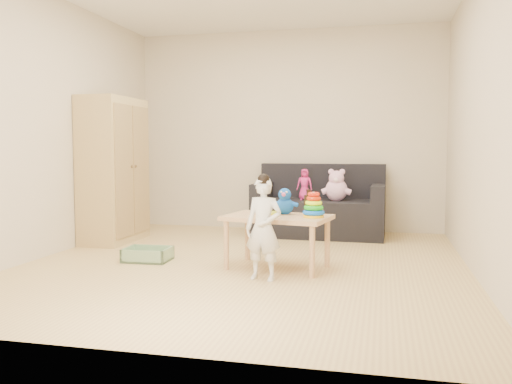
% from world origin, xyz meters
% --- Properties ---
extents(room, '(4.50, 4.50, 4.50)m').
position_xyz_m(room, '(0.00, 0.00, 1.30)').
color(room, '#D9B975').
rests_on(room, ground).
extents(wardrobe, '(0.46, 0.91, 1.64)m').
position_xyz_m(wardrobe, '(-1.76, 0.85, 0.82)').
color(wardrobe, tan).
rests_on(wardrobe, ground).
extents(sofa, '(1.58, 0.81, 0.44)m').
position_xyz_m(sofa, '(0.48, 1.79, 0.22)').
color(sofa, black).
rests_on(sofa, ground).
extents(play_table, '(0.99, 0.72, 0.47)m').
position_xyz_m(play_table, '(0.33, -0.11, 0.24)').
color(play_table, '#E1AB7B').
rests_on(play_table, ground).
extents(storage_bin, '(0.44, 0.33, 0.13)m').
position_xyz_m(storage_bin, '(-0.93, -0.08, 0.06)').
color(storage_bin, '#7EA276').
rests_on(storage_bin, ground).
extents(toddler, '(0.33, 0.25, 0.82)m').
position_xyz_m(toddler, '(0.30, -0.55, 0.41)').
color(toddler, silver).
rests_on(toddler, ground).
extents(pink_bear, '(0.32, 0.29, 0.32)m').
position_xyz_m(pink_bear, '(0.70, 1.72, 0.60)').
color(pink_bear, '#FEBBE6').
rests_on(pink_bear, sofa).
extents(doll, '(0.19, 0.13, 0.37)m').
position_xyz_m(doll, '(0.31, 1.73, 0.63)').
color(doll, '#DE2981').
rests_on(doll, sofa).
extents(ring_stacker, '(0.19, 0.19, 0.22)m').
position_xyz_m(ring_stacker, '(0.66, -0.16, 0.56)').
color(ring_stacker, yellow).
rests_on(ring_stacker, play_table).
extents(brown_bottle, '(0.08, 0.08, 0.22)m').
position_xyz_m(brown_bottle, '(0.58, 0.05, 0.57)').
color(brown_bottle, black).
rests_on(brown_bottle, play_table).
extents(blue_plush, '(0.21, 0.18, 0.24)m').
position_xyz_m(blue_plush, '(0.38, 0.00, 0.60)').
color(blue_plush, blue).
rests_on(blue_plush, play_table).
extents(wooden_figure, '(0.04, 0.04, 0.11)m').
position_xyz_m(wooden_figure, '(0.22, -0.13, 0.53)').
color(wooden_figure, brown).
rests_on(wooden_figure, play_table).
extents(yellow_book, '(0.21, 0.21, 0.01)m').
position_xyz_m(yellow_book, '(0.23, 0.00, 0.48)').
color(yellow_book, yellow).
rests_on(yellow_book, play_table).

